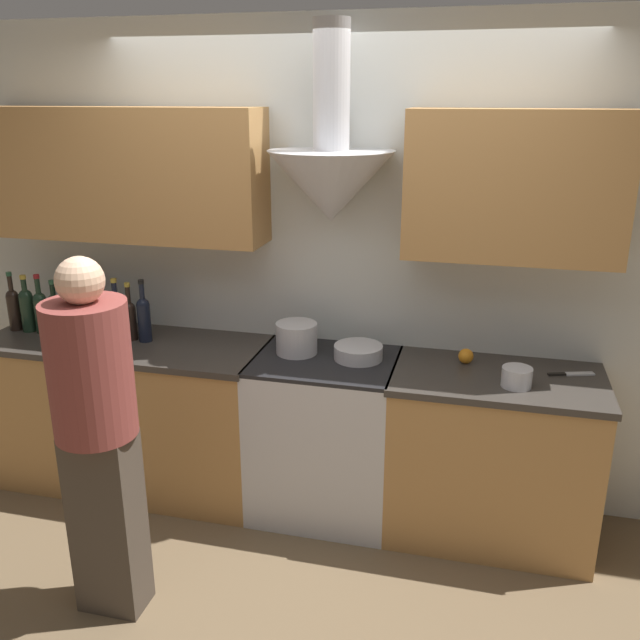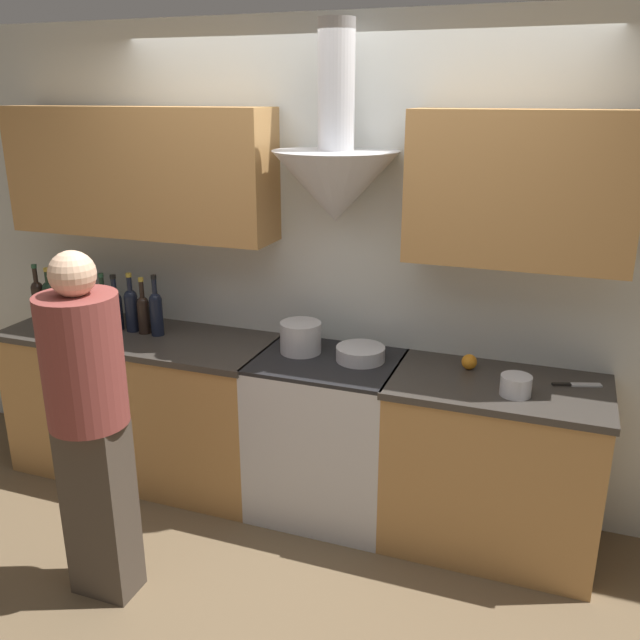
# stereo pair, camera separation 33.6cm
# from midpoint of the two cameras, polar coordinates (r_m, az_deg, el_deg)

# --- Properties ---
(ground_plane) EXTENTS (12.00, 12.00, 0.00)m
(ground_plane) POSITION_cam_midpoint_polar(r_m,az_deg,el_deg) (3.70, -3.66, -18.25)
(ground_plane) COLOR brown
(wall_back) EXTENTS (8.40, 0.64, 2.60)m
(wall_back) POSITION_cam_midpoint_polar(r_m,az_deg,el_deg) (3.64, -2.84, 6.92)
(wall_back) COLOR silver
(wall_back) RESTS_ON ground_plane
(counter_left) EXTENTS (1.60, 0.62, 0.89)m
(counter_left) POSITION_cam_midpoint_polar(r_m,az_deg,el_deg) (4.18, -17.89, -7.46)
(counter_left) COLOR #B27F47
(counter_left) RESTS_ON ground_plane
(counter_right) EXTENTS (1.04, 0.62, 0.89)m
(counter_right) POSITION_cam_midpoint_polar(r_m,az_deg,el_deg) (3.61, 11.62, -11.19)
(counter_right) COLOR #B27F47
(counter_right) RESTS_ON ground_plane
(stove_range) EXTENTS (0.75, 0.60, 0.89)m
(stove_range) POSITION_cam_midpoint_polar(r_m,az_deg,el_deg) (3.73, -2.23, -9.71)
(stove_range) COLOR silver
(stove_range) RESTS_ON ground_plane
(wine_bottle_0) EXTENTS (0.07, 0.07, 0.35)m
(wine_bottle_0) POSITION_cam_midpoint_polar(r_m,az_deg,el_deg) (4.40, -26.43, 0.95)
(wine_bottle_0) COLOR black
(wine_bottle_0) RESTS_ON counter_left
(wine_bottle_1) EXTENTS (0.08, 0.08, 0.34)m
(wine_bottle_1) POSITION_cam_midpoint_polar(r_m,az_deg,el_deg) (4.34, -25.52, 0.90)
(wine_bottle_1) COLOR black
(wine_bottle_1) RESTS_ON counter_left
(wine_bottle_2) EXTENTS (0.08, 0.08, 0.35)m
(wine_bottle_2) POSITION_cam_midpoint_polar(r_m,az_deg,el_deg) (4.28, -24.58, 0.77)
(wine_bottle_2) COLOR black
(wine_bottle_2) RESTS_ON counter_left
(wine_bottle_3) EXTENTS (0.08, 0.08, 0.32)m
(wine_bottle_3) POSITION_cam_midpoint_polar(r_m,az_deg,el_deg) (4.23, -23.55, 0.62)
(wine_bottle_3) COLOR black
(wine_bottle_3) RESTS_ON counter_left
(wine_bottle_4) EXTENTS (0.07, 0.07, 0.33)m
(wine_bottle_4) POSITION_cam_midpoint_polar(r_m,az_deg,el_deg) (4.19, -22.39, 0.56)
(wine_bottle_4) COLOR black
(wine_bottle_4) RESTS_ON counter_left
(wine_bottle_5) EXTENTS (0.07, 0.07, 0.33)m
(wine_bottle_5) POSITION_cam_midpoint_polar(r_m,az_deg,el_deg) (4.12, -21.30, 0.55)
(wine_bottle_5) COLOR black
(wine_bottle_5) RESTS_ON counter_left
(wine_bottle_6) EXTENTS (0.08, 0.08, 0.33)m
(wine_bottle_6) POSITION_cam_midpoint_polar(r_m,az_deg,el_deg) (4.08, -20.34, 0.36)
(wine_bottle_6) COLOR black
(wine_bottle_6) RESTS_ON counter_left
(wine_bottle_7) EXTENTS (0.08, 0.08, 0.35)m
(wine_bottle_7) POSITION_cam_midpoint_polar(r_m,az_deg,el_deg) (4.02, -19.07, 0.45)
(wine_bottle_7) COLOR black
(wine_bottle_7) RESTS_ON counter_left
(wine_bottle_8) EXTENTS (0.07, 0.07, 0.33)m
(wine_bottle_8) POSITION_cam_midpoint_polar(r_m,az_deg,el_deg) (3.97, -18.07, 0.12)
(wine_bottle_8) COLOR black
(wine_bottle_8) RESTS_ON counter_left
(wine_bottle_9) EXTENTS (0.07, 0.07, 0.36)m
(wine_bottle_9) POSITION_cam_midpoint_polar(r_m,az_deg,el_deg) (3.92, -17.01, 0.22)
(wine_bottle_9) COLOR black
(wine_bottle_9) RESTS_ON counter_left
(stock_pot) EXTENTS (0.22, 0.22, 0.17)m
(stock_pot) POSITION_cam_midpoint_polar(r_m,az_deg,el_deg) (3.61, -4.65, -1.58)
(stock_pot) COLOR silver
(stock_pot) RESTS_ON stove_range
(mixing_bowl) EXTENTS (0.26, 0.26, 0.07)m
(mixing_bowl) POSITION_cam_midpoint_polar(r_m,az_deg,el_deg) (3.53, 0.53, -2.77)
(mixing_bowl) COLOR silver
(mixing_bowl) RESTS_ON stove_range
(orange_fruit) EXTENTS (0.08, 0.08, 0.08)m
(orange_fruit) POSITION_cam_midpoint_polar(r_m,az_deg,el_deg) (3.52, 9.54, -3.06)
(orange_fruit) COLOR orange
(orange_fruit) RESTS_ON counter_right
(saucepan) EXTENTS (0.14, 0.14, 0.09)m
(saucepan) POSITION_cam_midpoint_polar(r_m,az_deg,el_deg) (3.29, 13.46, -4.76)
(saucepan) COLOR silver
(saucepan) RESTS_ON counter_right
(chefs_knife) EXTENTS (0.23, 0.10, 0.01)m
(chefs_knife) POSITION_cam_midpoint_polar(r_m,az_deg,el_deg) (3.52, 17.88, -4.40)
(chefs_knife) COLOR silver
(chefs_knife) RESTS_ON counter_right
(person_foreground_left) EXTENTS (0.34, 0.34, 1.62)m
(person_foreground_left) POSITION_cam_midpoint_polar(r_m,az_deg,el_deg) (3.05, -21.36, -8.50)
(person_foreground_left) COLOR #473D33
(person_foreground_left) RESTS_ON ground_plane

